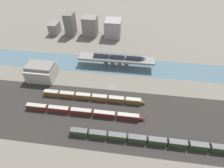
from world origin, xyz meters
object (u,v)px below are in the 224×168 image
object	(u,v)px
train_yard_far	(93,97)
warehouse_building	(42,71)
train_on_bridge	(119,56)
train_yard_mid	(84,112)
train_yard_near	(149,140)

from	to	relation	value
train_yard_far	warehouse_building	world-z (taller)	warehouse_building
train_on_bridge	train_yard_mid	xyz separation A→B (m)	(-15.22, -47.61, -7.15)
warehouse_building	train_yard_mid	bearing A→B (deg)	-37.33
train_yard_near	train_yard_mid	bearing A→B (deg)	160.48
train_yard_near	train_yard_far	size ratio (longest dim) A/B	1.27
train_on_bridge	train_yard_far	distance (m)	38.44
train_on_bridge	train_yard_mid	size ratio (longest dim) A/B	0.55
warehouse_building	train_yard_near	bearing A→B (deg)	-29.18
train_yard_mid	warehouse_building	world-z (taller)	warehouse_building
train_yard_near	train_yard_far	distance (m)	41.52
train_on_bridge	train_yard_mid	bearing A→B (deg)	-107.72
train_on_bridge	train_yard_near	world-z (taller)	train_on_bridge
train_yard_near	warehouse_building	distance (m)	83.29
train_on_bridge	train_yard_near	size ratio (longest dim) A/B	0.48
train_on_bridge	warehouse_building	bearing A→B (deg)	-158.84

